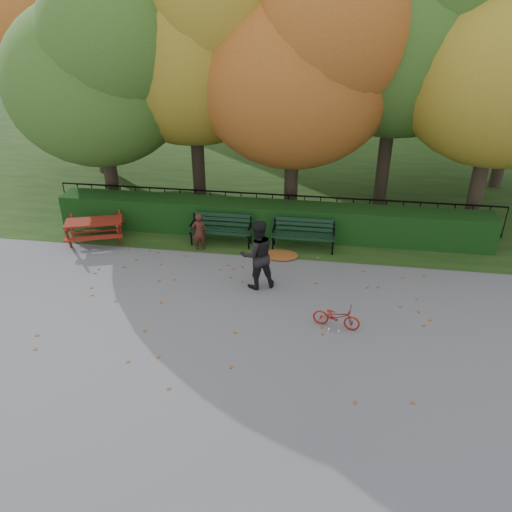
# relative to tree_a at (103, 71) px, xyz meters

# --- Properties ---
(ground) EXTENTS (90.00, 90.00, 0.00)m
(ground) POSITION_rel_tree_a_xyz_m (5.19, -5.58, -4.52)
(ground) COLOR slate
(ground) RESTS_ON ground
(grass_strip) EXTENTS (90.00, 90.00, 0.00)m
(grass_strip) POSITION_rel_tree_a_xyz_m (5.19, 8.42, -4.52)
(grass_strip) COLOR #173412
(grass_strip) RESTS_ON ground
(building_right) EXTENTS (9.00, 6.00, 12.00)m
(building_right) POSITION_rel_tree_a_xyz_m (13.19, 22.42, 1.48)
(building_right) COLOR #B8A98E
(building_right) RESTS_ON ground
(hedge) EXTENTS (13.00, 0.90, 1.00)m
(hedge) POSITION_rel_tree_a_xyz_m (5.19, -1.08, -4.02)
(hedge) COLOR black
(hedge) RESTS_ON ground
(iron_fence) EXTENTS (14.00, 0.04, 1.02)m
(iron_fence) POSITION_rel_tree_a_xyz_m (5.19, -0.28, -3.98)
(iron_fence) COLOR black
(iron_fence) RESTS_ON ground
(tree_a) EXTENTS (5.88, 5.60, 7.48)m
(tree_a) POSITION_rel_tree_a_xyz_m (0.00, 0.00, 0.00)
(tree_a) COLOR #2D221A
(tree_a) RESTS_ON ground
(tree_b) EXTENTS (6.72, 6.40, 8.79)m
(tree_b) POSITION_rel_tree_a_xyz_m (2.74, 1.17, 0.88)
(tree_b) COLOR #2D221A
(tree_b) RESTS_ON ground
(tree_c) EXTENTS (6.30, 6.00, 8.00)m
(tree_c) POSITION_rel_tree_a_xyz_m (6.02, 0.38, 0.30)
(tree_c) COLOR #2D221A
(tree_c) RESTS_ON ground
(tree_d) EXTENTS (7.14, 6.80, 9.58)m
(tree_d) POSITION_rel_tree_a_xyz_m (9.07, 1.65, 1.46)
(tree_d) COLOR #2D221A
(tree_d) RESTS_ON ground
(tree_f) EXTENTS (6.93, 6.60, 9.19)m
(tree_f) POSITION_rel_tree_a_xyz_m (-1.94, 3.66, 1.17)
(tree_f) COLOR #2D221A
(tree_f) RESTS_ON ground
(bench_left) EXTENTS (1.80, 0.57, 0.88)m
(bench_left) POSITION_rel_tree_a_xyz_m (3.89, -1.88, -4.00)
(bench_left) COLOR black
(bench_left) RESTS_ON ground
(bench_right) EXTENTS (1.80, 0.57, 0.88)m
(bench_right) POSITION_rel_tree_a_xyz_m (6.29, -1.88, -4.00)
(bench_right) COLOR black
(bench_right) RESTS_ON ground
(picnic_table) EXTENTS (1.96, 1.76, 0.79)m
(picnic_table) POSITION_rel_tree_a_xyz_m (0.19, -2.38, -3.98)
(picnic_table) COLOR maroon
(picnic_table) RESTS_ON ground
(leaf_pile) EXTENTS (1.23, 1.06, 0.07)m
(leaf_pile) POSITION_rel_tree_a_xyz_m (5.69, -2.44, -4.48)
(leaf_pile) COLOR brown
(leaf_pile) RESTS_ON ground
(leaf_scatter) EXTENTS (9.00, 5.70, 0.01)m
(leaf_scatter) POSITION_rel_tree_a_xyz_m (5.19, -5.28, -4.51)
(leaf_scatter) COLOR brown
(leaf_scatter) RESTS_ON ground
(child) EXTENTS (0.47, 0.39, 1.11)m
(child) POSITION_rel_tree_a_xyz_m (3.34, -2.38, -3.97)
(child) COLOR #461D16
(child) RESTS_ON ground
(adult) EXTENTS (1.08, 0.98, 1.80)m
(adult) POSITION_rel_tree_a_xyz_m (5.29, -4.14, -3.62)
(adult) COLOR black
(adult) RESTS_ON ground
(bicycle) EXTENTS (1.10, 0.56, 0.55)m
(bicycle) POSITION_rel_tree_a_xyz_m (7.27, -5.60, -4.24)
(bicycle) COLOR maroon
(bicycle) RESTS_ON ground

